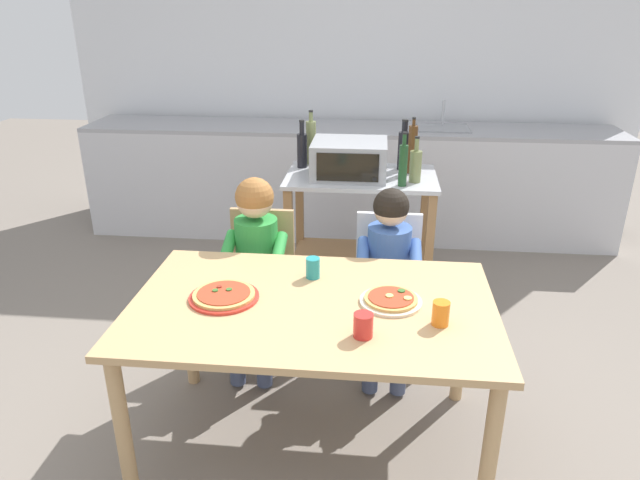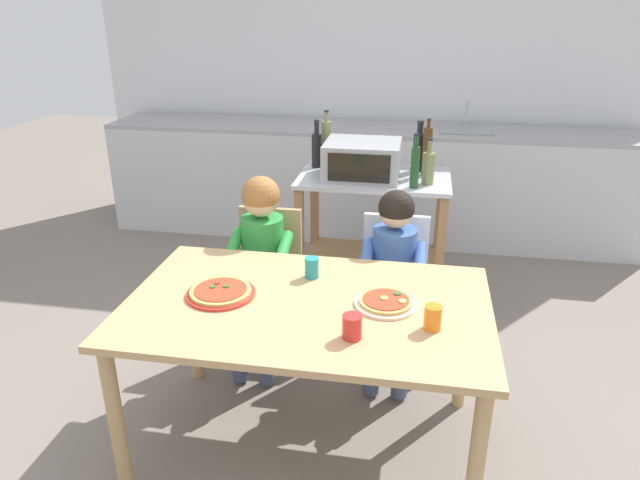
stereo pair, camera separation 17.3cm
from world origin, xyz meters
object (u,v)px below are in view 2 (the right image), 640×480
object	(u,v)px
dining_table	(307,321)
dining_chair_right	(393,282)
drinking_cup_orange	(433,318)
drinking_cup_teal	(312,268)
child_in_green_shirt	(260,250)
bottle_tall_green_wine	(317,149)
bottle_brown_beer	(419,151)
drinking_cup_red	(352,327)
bottle_slim_sauce	(428,167)
bottle_dark_olive_oil	(415,166)
pizza_plate_red_rimmed	(220,293)
bottle_clear_vinegar	(326,142)
pizza_plate_cream	(386,302)
toaster_oven	(362,160)
kitchen_island_cart	(373,220)
dining_chair_left	(267,273)
bottle_squat_spirits	(427,151)
child_in_blue_striped_shirt	(393,266)

from	to	relation	value
dining_table	dining_chair_right	bearing A→B (deg)	66.47
drinking_cup_orange	drinking_cup_teal	world-z (taller)	drinking_cup_orange
child_in_green_shirt	drinking_cup_orange	bearing A→B (deg)	-39.54
bottle_tall_green_wine	bottle_brown_beer	distance (m)	0.64
dining_table	drinking_cup_red	xyz separation A→B (m)	(0.21, -0.23, 0.13)
dining_chair_right	bottle_slim_sauce	bearing A→B (deg)	75.64
dining_chair_right	bottle_tall_green_wine	bearing A→B (deg)	123.99
bottle_dark_olive_oil	pizza_plate_red_rimmed	bearing A→B (deg)	-121.67
bottle_clear_vinegar	bottle_brown_beer	bearing A→B (deg)	-6.40
bottle_brown_beer	dining_chair_right	xyz separation A→B (m)	(-0.09, -0.85, -0.50)
pizza_plate_cream	bottle_dark_olive_oil	bearing A→B (deg)	86.59
bottle_brown_beer	pizza_plate_cream	size ratio (longest dim) A/B	1.25
pizza_plate_red_rimmed	bottle_slim_sauce	bearing A→B (deg)	57.59
drinking_cup_red	drinking_cup_teal	distance (m)	0.51
toaster_oven	bottle_tall_green_wine	distance (m)	0.36
child_in_green_shirt	drinking_cup_orange	distance (m)	1.12
dining_chair_right	pizza_plate_cream	size ratio (longest dim) A/B	3.22
bottle_clear_vinegar	child_in_green_shirt	world-z (taller)	bottle_clear_vinegar
kitchen_island_cart	bottle_tall_green_wine	bearing A→B (deg)	159.81
dining_chair_left	bottle_tall_green_wine	bearing A→B (deg)	81.66
bottle_slim_sauce	bottle_dark_olive_oil	size ratio (longest dim) A/B	0.87
bottle_slim_sauce	drinking_cup_red	distance (m)	1.56
bottle_squat_spirits	dining_chair_left	size ratio (longest dim) A/B	0.43
bottle_squat_spirits	child_in_green_shirt	world-z (taller)	bottle_squat_spirits
kitchen_island_cart	bottle_clear_vinegar	bearing A→B (deg)	145.78
dining_chair_left	drinking_cup_orange	world-z (taller)	dining_chair_left
pizza_plate_red_rimmed	bottle_squat_spirits	bearing A→B (deg)	61.43
dining_table	child_in_blue_striped_shirt	xyz separation A→B (m)	(0.31, 0.60, -0.00)
child_in_green_shirt	bottle_dark_olive_oil	bearing A→B (deg)	39.42
bottle_brown_beer	bottle_squat_spirits	size ratio (longest dim) A/B	0.91
bottle_dark_olive_oil	bottle_squat_spirits	size ratio (longest dim) A/B	0.91
dining_chair_right	drinking_cup_red	bearing A→B (deg)	-96.20
dining_chair_left	child_in_green_shirt	bearing A→B (deg)	-90.00
child_in_green_shirt	drinking_cup_orange	world-z (taller)	child_in_green_shirt
drinking_cup_red	drinking_cup_teal	size ratio (longest dim) A/B	0.99
dining_chair_left	pizza_plate_cream	world-z (taller)	dining_chair_left
bottle_clear_vinegar	drinking_cup_teal	size ratio (longest dim) A/B	3.76
child_in_blue_striped_shirt	toaster_oven	bearing A→B (deg)	107.50
bottle_squat_spirits	bottle_clear_vinegar	world-z (taller)	bottle_clear_vinegar
dining_table	bottle_slim_sauce	bearing A→B (deg)	70.41
bottle_slim_sauce	bottle_dark_olive_oil	bearing A→B (deg)	-131.54
child_in_blue_striped_shirt	bottle_brown_beer	bearing A→B (deg)	84.99
bottle_brown_beer	bottle_clear_vinegar	size ratio (longest dim) A/B	0.90
bottle_tall_green_wine	bottle_squat_spirits	world-z (taller)	bottle_squat_spirits
bottle_clear_vinegar	dining_chair_left	xyz separation A→B (m)	(-0.17, -0.92, -0.52)
bottle_slim_sauce	bottle_dark_olive_oil	world-z (taller)	bottle_dark_olive_oil
dining_chair_left	drinking_cup_red	xyz separation A→B (m)	(0.58, -0.94, 0.29)
pizza_plate_red_rimmed	child_in_blue_striped_shirt	bearing A→B (deg)	41.51
drinking_cup_teal	child_in_green_shirt	bearing A→B (deg)	132.95
bottle_brown_beer	dining_table	distance (m)	1.65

